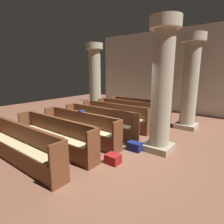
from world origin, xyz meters
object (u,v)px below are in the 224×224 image
at_px(pew_row_2, 115,115).
at_px(kneeler_box_red, 113,159).
at_px(pew_row_4, 80,126).
at_px(kneeler_box_navy, 135,146).
at_px(pew_row_5, 54,134).
at_px(pew_row_3, 99,120).
at_px(pillar_far_side, 95,78).
at_px(pillar_aisle_side, 190,81).
at_px(pew_row_0, 139,108).
at_px(pew_row_1, 128,111).
at_px(pew_row_6, 21,145).
at_px(pillar_aisle_rear, 162,85).
at_px(lectern, 161,107).
at_px(hymn_book, 82,111).

bearing_deg(pew_row_2, kneeler_box_red, -54.26).
distance_m(pew_row_4, kneeler_box_navy, 1.94).
bearing_deg(kneeler_box_navy, pew_row_5, -142.20).
bearing_deg(pew_row_3, kneeler_box_red, -40.31).
height_order(pew_row_3, pillar_far_side, pillar_far_side).
distance_m(pew_row_2, pillar_aisle_side, 3.26).
height_order(pew_row_0, pew_row_5, same).
relative_size(pew_row_1, pillar_aisle_side, 0.87).
height_order(pew_row_6, pillar_aisle_side, pillar_aisle_side).
height_order(pew_row_5, kneeler_box_navy, pew_row_5).
height_order(pew_row_5, kneeler_box_red, pew_row_5).
xyz_separation_m(pew_row_1, kneeler_box_red, (1.81, -3.50, -0.39)).
xyz_separation_m(pew_row_0, pillar_aisle_rear, (2.38, -3.00, 1.40)).
relative_size(pew_row_6, pillar_far_side, 0.87).
relative_size(pillar_aisle_side, pillar_far_side, 1.00).
xyz_separation_m(pillar_far_side, kneeler_box_navy, (4.18, -2.87, -1.78)).
relative_size(pew_row_3, pillar_aisle_side, 0.87).
distance_m(pew_row_6, pillar_far_side, 5.94).
relative_size(pew_row_4, lectern, 2.94).
distance_m(pew_row_3, pew_row_5, 1.96).
bearing_deg(kneeler_box_red, lectern, 101.34).
bearing_deg(pillar_aisle_rear, pew_row_3, 178.62).
bearing_deg(pew_row_6, lectern, 84.64).
height_order(pew_row_1, hymn_book, hymn_book).
distance_m(pew_row_2, kneeler_box_navy, 2.42).
xyz_separation_m(pew_row_1, lectern, (0.67, 2.21, -0.05)).
distance_m(pew_row_1, pew_row_5, 3.92).
xyz_separation_m(pew_row_5, kneeler_box_navy, (1.85, 1.43, -0.38)).
distance_m(pew_row_3, kneeler_box_navy, 1.96).
xyz_separation_m(pew_row_3, pillar_aisle_side, (2.38, 2.70, 1.40)).
bearing_deg(kneeler_box_red, pew_row_1, 117.37).
height_order(pew_row_3, pew_row_6, same).
bearing_deg(lectern, pew_row_2, -101.82).
xyz_separation_m(pew_row_6, pillar_aisle_rear, (2.38, 2.89, 1.40)).
bearing_deg(pew_row_4, pillar_aisle_side, 57.10).
xyz_separation_m(pew_row_4, pillar_far_side, (-2.33, 3.32, 1.40)).
distance_m(pew_row_1, pew_row_2, 0.98).
height_order(pew_row_0, lectern, lectern).
bearing_deg(pew_row_0, pew_row_6, -90.00).
height_order(pillar_aisle_side, lectern, pillar_aisle_side).
relative_size(pew_row_1, pew_row_4, 1.00).
bearing_deg(pew_row_2, pew_row_6, -90.00).
bearing_deg(kneeler_box_navy, pew_row_0, 118.02).
relative_size(pew_row_1, pew_row_6, 1.00).
xyz_separation_m(pew_row_0, hymn_book, (-0.07, -3.74, 0.47)).
bearing_deg(pew_row_1, pew_row_0, 90.00).
bearing_deg(pillar_aisle_rear, pillar_aisle_side, 90.00).
height_order(pew_row_1, pew_row_5, same).
distance_m(pillar_aisle_side, pillar_far_side, 4.73).
height_order(pew_row_1, pew_row_3, same).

